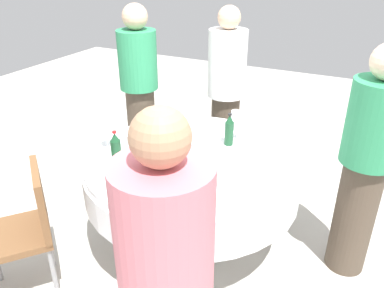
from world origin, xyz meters
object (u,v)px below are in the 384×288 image
(wine_glass_inner, at_px, (188,121))
(person_front, at_px, (226,93))
(person_east, at_px, (140,93))
(dining_table, at_px, (192,175))
(wine_glass_front, at_px, (106,132))
(wine_glass_north, at_px, (131,140))
(bottle_amber_front, at_px, (185,147))
(plate_west, at_px, (159,189))
(wine_glass_outer, at_px, (237,125))
(person_mid, at_px, (366,164))
(bottle_dark_green_mid, at_px, (229,130))
(wine_glass_rear, at_px, (235,116))
(bottle_dark_green_right, at_px, (116,152))
(bottle_clear_east, at_px, (175,137))
(plate_inner, at_px, (210,176))
(plate_left, at_px, (261,174))
(plate_far, at_px, (156,135))
(chair_north, at_px, (27,223))

(wine_glass_inner, xyz_separation_m, person_front, (0.01, 0.74, -0.01))
(person_east, bearing_deg, dining_table, -90.00)
(wine_glass_front, xyz_separation_m, wine_glass_north, (0.21, 0.01, -0.02))
(wine_glass_inner, relative_size, person_front, 0.09)
(bottle_amber_front, height_order, wine_glass_inner, bottle_amber_front)
(plate_west, bearing_deg, person_east, 127.76)
(wine_glass_outer, height_order, plate_west, wine_glass_outer)
(wine_glass_inner, height_order, person_mid, person_mid)
(wine_glass_inner, bearing_deg, bottle_dark_green_mid, -5.06)
(wine_glass_front, height_order, wine_glass_rear, wine_glass_front)
(wine_glass_rear, bearing_deg, wine_glass_north, -125.60)
(wine_glass_outer, xyz_separation_m, person_front, (-0.35, 0.66, -0.01))
(wine_glass_inner, xyz_separation_m, plate_west, (0.21, -0.78, -0.10))
(wine_glass_front, bearing_deg, bottle_dark_green_right, -41.10)
(bottle_clear_east, distance_m, plate_west, 0.45)
(wine_glass_rear, relative_size, person_east, 0.10)
(person_mid, bearing_deg, wine_glass_north, -88.93)
(bottle_dark_green_mid, xyz_separation_m, wine_glass_inner, (-0.35, 0.03, -0.00))
(dining_table, xyz_separation_m, person_mid, (1.07, 0.27, 0.23))
(bottle_dark_green_mid, bearing_deg, wine_glass_inner, 174.94)
(bottle_clear_east, relative_size, wine_glass_outer, 2.10)
(plate_inner, bearing_deg, wine_glass_rear, 99.12)
(plate_left, bearing_deg, plate_far, 167.78)
(wine_glass_front, bearing_deg, wine_glass_rear, 44.88)
(bottle_dark_green_right, bearing_deg, bottle_dark_green_mid, 52.04)
(person_mid, bearing_deg, bottle_dark_green_mid, -105.27)
(plate_left, bearing_deg, wine_glass_front, -173.64)
(person_mid, bearing_deg, plate_left, -77.62)
(wine_glass_rear, xyz_separation_m, plate_inner, (0.12, -0.75, -0.10))
(dining_table, bearing_deg, person_mid, 14.34)
(wine_glass_rear, height_order, plate_west, wine_glass_rear)
(bottle_dark_green_right, height_order, bottle_amber_front, bottle_amber_front)
(bottle_dark_green_right, relative_size, plate_west, 1.07)
(plate_west, relative_size, plate_far, 1.19)
(bottle_amber_front, height_order, person_front, person_front)
(bottle_dark_green_right, distance_m, wine_glass_inner, 0.70)
(wine_glass_inner, distance_m, plate_far, 0.26)
(wine_glass_front, distance_m, plate_inner, 0.83)
(dining_table, height_order, plate_inner, plate_inner)
(plate_inner, relative_size, person_east, 0.15)
(bottle_dark_green_right, relative_size, plate_far, 1.27)
(plate_left, bearing_deg, bottle_dark_green_mid, 138.08)
(plate_far, relative_size, chair_north, 0.24)
(bottle_clear_east, bearing_deg, person_front, 94.21)
(wine_glass_front, xyz_separation_m, plate_left, (1.10, 0.12, -0.11))
(bottle_clear_east, distance_m, plate_far, 0.39)
(wine_glass_inner, height_order, person_east, person_east)
(wine_glass_front, bearing_deg, bottle_amber_front, 2.20)
(wine_glass_rear, distance_m, chair_north, 1.65)
(dining_table, relative_size, chair_north, 1.71)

